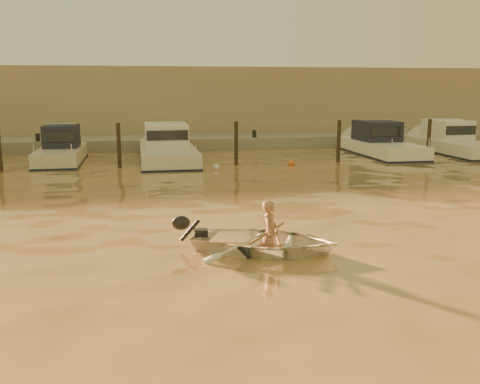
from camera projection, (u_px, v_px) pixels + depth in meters
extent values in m
plane|color=#96673C|center=(359.00, 254.00, 11.60)|extent=(160.00, 160.00, 0.00)
imported|color=silver|center=(265.00, 242.00, 11.76)|extent=(3.85, 3.37, 0.66)
imported|color=#A27051|center=(270.00, 233.00, 11.70)|extent=(0.53, 0.62, 1.44)
cylinder|color=brown|center=(277.00, 233.00, 11.67)|extent=(0.47, 2.07, 0.13)
cylinder|color=brown|center=(268.00, 233.00, 11.71)|extent=(1.21, 1.79, 0.13)
cylinder|color=#2D2319|center=(119.00, 148.00, 23.73)|extent=(0.18, 0.18, 2.20)
cylinder|color=#2D2319|center=(236.00, 145.00, 24.69)|extent=(0.18, 0.18, 2.20)
cylinder|color=#2D2319|center=(339.00, 143.00, 25.60)|extent=(0.18, 0.18, 2.20)
cylinder|color=#2D2319|center=(429.00, 141.00, 26.46)|extent=(0.18, 0.18, 2.20)
sphere|color=red|center=(66.00, 167.00, 23.41)|extent=(0.30, 0.30, 0.30)
sphere|color=silver|center=(216.00, 167.00, 23.35)|extent=(0.30, 0.30, 0.30)
sphere|color=orange|center=(291.00, 163.00, 24.55)|extent=(0.30, 0.30, 0.30)
sphere|color=silver|center=(416.00, 159.00, 25.91)|extent=(0.30, 0.30, 0.30)
cube|color=gray|center=(217.00, 144.00, 32.30)|extent=(52.00, 4.00, 1.00)
cube|color=#9E8466|center=(205.00, 104.00, 37.16)|extent=(46.00, 7.00, 4.80)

